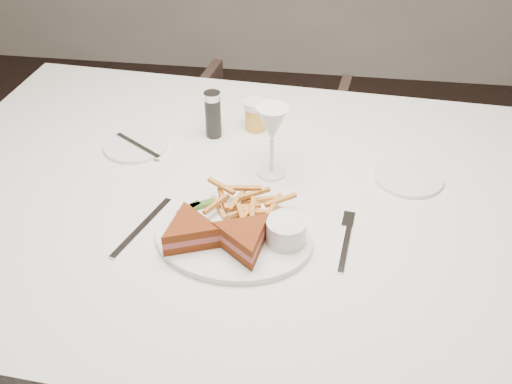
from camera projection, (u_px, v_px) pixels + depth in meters
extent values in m
cube|color=silver|center=(259.00, 308.00, 1.50)|extent=(1.67, 1.17, 0.75)
imported|color=#44312A|center=(263.00, 150.00, 2.23)|extent=(0.65, 0.61, 0.60)
ellipsoid|color=white|center=(234.00, 238.00, 1.15)|extent=(0.34, 0.27, 0.01)
cube|color=silver|center=(142.00, 227.00, 1.18)|extent=(0.08, 0.20, 0.00)
cylinder|color=white|center=(136.00, 145.00, 1.42)|extent=(0.16, 0.16, 0.01)
cylinder|color=white|center=(408.00, 177.00, 1.32)|extent=(0.16, 0.16, 0.01)
cylinder|color=black|center=(213.00, 115.00, 1.43)|extent=(0.04, 0.04, 0.12)
cylinder|color=gold|center=(256.00, 115.00, 1.47)|extent=(0.06, 0.06, 0.08)
cube|color=#3C6322|center=(203.00, 205.00, 1.21)|extent=(0.06, 0.04, 0.01)
cube|color=#3C6322|center=(189.00, 209.00, 1.20)|extent=(0.05, 0.05, 0.01)
cylinder|color=white|center=(286.00, 231.00, 1.12)|extent=(0.08, 0.08, 0.05)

